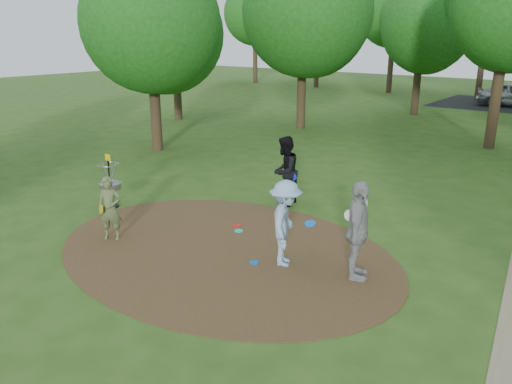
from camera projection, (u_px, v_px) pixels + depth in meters
The scene contains 11 objects.
ground at pixel (224, 250), 11.38m from camera, with size 100.00×100.00×0.00m, color #2D5119.
dirt_clearing at pixel (224, 250), 11.38m from camera, with size 8.40×8.40×0.02m, color #47301C.
player_observer_with_disc at pixel (110, 209), 11.77m from camera, with size 0.68×0.63×1.56m.
player_throwing_with_disc at pixel (285, 223), 10.44m from camera, with size 1.32×1.39×1.86m.
player_walking_with_disc at pixel (285, 171), 14.09m from camera, with size 0.96×1.12×2.01m.
player_waiting_with_disc at pixel (358, 231), 9.80m from camera, with size 0.90×1.29×2.04m.
disc_ground_cyan at pixel (239, 231), 12.43m from camera, with size 0.22×0.22×0.02m, color #19C8B7.
disc_ground_blue at pixel (254, 262), 10.73m from camera, with size 0.22×0.22×0.02m, color blue.
disc_ground_red at pixel (237, 225), 12.77m from camera, with size 0.22×0.22×0.02m, color red.
disc_golf_basket at pixel (110, 177), 13.97m from camera, with size 0.63×0.63×1.54m.
tree_ring at pixel (430, 17), 15.20m from camera, with size 36.48×45.79×8.93m.
Camera 1 is at (6.98, -7.79, 4.74)m, focal length 35.00 mm.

